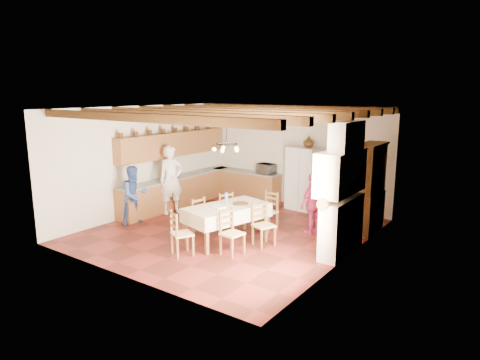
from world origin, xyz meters
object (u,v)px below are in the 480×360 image
object	(u,v)px
microwave	(266,169)
chair_end_far	(267,211)
person_man	(171,180)
person_woman_blue	(135,195)
refrigerator	(305,178)
chair_right_near	(232,233)
person_woman_red	(313,204)
hutch	(369,188)
chair_left_near	(194,216)
dining_table	(227,209)
chair_right_far	(264,225)
chair_left_far	(223,210)
chair_end_near	(182,233)

from	to	relation	value
microwave	chair_end_far	bearing A→B (deg)	-46.44
person_man	person_woman_blue	bearing A→B (deg)	-159.37
refrigerator	chair_right_near	distance (m)	4.18
person_woman_blue	refrigerator	bearing A→B (deg)	-27.97
refrigerator	person_woman_red	distance (m)	2.27
hutch	chair_left_near	bearing A→B (deg)	-140.01
person_woman_red	dining_table	bearing A→B (deg)	-27.45
chair_right_near	hutch	bearing A→B (deg)	-20.50
person_man	person_woman_red	bearing A→B (deg)	-56.25
chair_right_near	chair_right_far	bearing A→B (deg)	-7.03
chair_left_far	chair_end_near	xyz separation A→B (m)	(0.38, -1.88, 0.00)
chair_right_far	microwave	world-z (taller)	microwave
dining_table	person_man	size ratio (longest dim) A/B	1.09
person_woman_blue	dining_table	bearing A→B (deg)	-73.94
refrigerator	person_man	size ratio (longest dim) A/B	0.95
person_man	person_woman_blue	size ratio (longest dim) A/B	1.26
chair_right_near	chair_end_far	xyz separation A→B (m)	(-0.28, 1.84, 0.00)
hutch	dining_table	distance (m)	3.51
chair_end_near	microwave	world-z (taller)	microwave
person_man	person_woman_blue	xyz separation A→B (m)	(-0.08, -1.26, -0.20)
chair_right_far	chair_left_near	bearing A→B (deg)	126.10
chair_left_far	chair_end_near	bearing A→B (deg)	34.25
hutch	microwave	bearing A→B (deg)	164.07
refrigerator	person_woman_blue	world-z (taller)	refrigerator
person_woman_red	chair_left_far	bearing A→B (deg)	-51.16
person_woman_red	person_man	bearing A→B (deg)	-67.21
refrigerator	chair_left_near	distance (m)	3.86
person_woman_blue	microwave	xyz separation A→B (m)	(1.58, 3.87, 0.29)
chair_left_far	chair_end_far	size ratio (longest dim) A/B	1.00
chair_end_near	chair_end_far	size ratio (longest dim) A/B	1.00
hutch	chair_left_near	world-z (taller)	hutch
chair_left_near	hutch	bearing A→B (deg)	137.74
chair_right_near	chair_end_near	xyz separation A→B (m)	(-0.85, -0.61, 0.00)
dining_table	chair_right_near	distance (m)	0.91
chair_right_far	chair_end_near	xyz separation A→B (m)	(-1.09, -1.47, 0.00)
person_man	chair_end_far	bearing A→B (deg)	-60.11
chair_end_far	chair_right_near	bearing A→B (deg)	-74.30
chair_right_near	chair_right_far	world-z (taller)	same
person_woman_red	microwave	bearing A→B (deg)	-113.94
dining_table	chair_end_far	xyz separation A→B (m)	(0.33, 1.22, -0.27)
chair_end_near	chair_end_far	xyz separation A→B (m)	(0.57, 2.45, 0.00)
refrigerator	hutch	world-z (taller)	hutch
chair_right_far	person_man	distance (m)	3.60
refrigerator	person_man	bearing A→B (deg)	-130.28
person_man	refrigerator	bearing A→B (deg)	-23.30
hutch	microwave	distance (m)	3.67
dining_table	chair_end_near	bearing A→B (deg)	-101.38
hutch	person_man	xyz separation A→B (m)	(-5.04, -1.62, -0.13)
hutch	chair_left_near	xyz separation A→B (m)	(-3.23, -2.74, -0.61)
refrigerator	microwave	distance (m)	1.35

